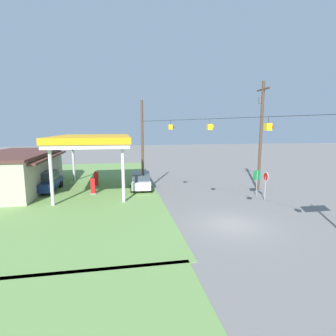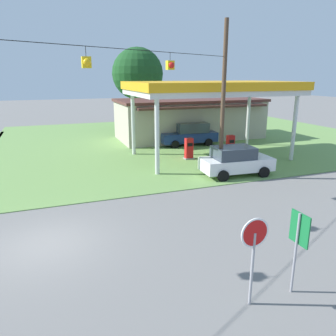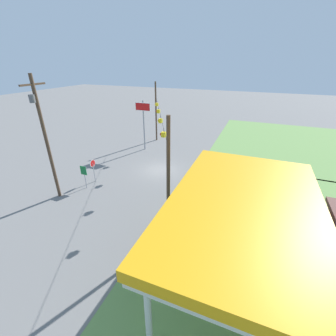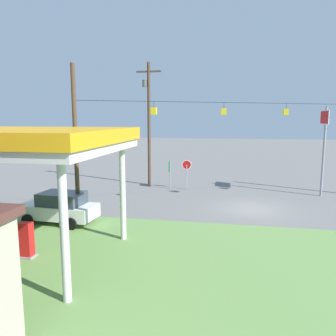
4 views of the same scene
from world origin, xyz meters
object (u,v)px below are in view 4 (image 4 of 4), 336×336
route_sign (170,169)px  utility_pole_main (149,118)px  car_at_pumps_front (60,207)px  stop_sign_overhead (324,133)px  stop_sign_roadside (187,168)px  fuel_pump_near (26,241)px

route_sign → utility_pole_main: utility_pole_main is taller
car_at_pumps_front → utility_pole_main: (-2.32, -11.75, 5.08)m
stop_sign_overhead → car_at_pumps_front: bearing=31.1°
car_at_pumps_front → route_sign: bearing=-109.8°
route_sign → stop_sign_overhead: bearing=177.9°
car_at_pumps_front → utility_pole_main: size_ratio=0.41×
stop_sign_roadside → utility_pole_main: utility_pole_main is taller
car_at_pumps_front → utility_pole_main: utility_pole_main is taller
stop_sign_overhead → utility_pole_main: size_ratio=0.64×
car_at_pumps_front → stop_sign_overhead: bearing=-145.2°
car_at_pumps_front → utility_pole_main: bearing=-97.6°
utility_pole_main → car_at_pumps_front: bearing=78.8°
route_sign → utility_pole_main: 5.00m
fuel_pump_near → utility_pole_main: size_ratio=0.15×
car_at_pumps_front → route_sign: route_sign is taller
stop_sign_roadside → stop_sign_overhead: size_ratio=0.36×
route_sign → utility_pole_main: (2.16, -1.37, 4.29)m
route_sign → stop_sign_roadside: bearing=-178.7°
stop_sign_roadside → stop_sign_overhead: stop_sign_overhead is taller
stop_sign_roadside → stop_sign_overhead: bearing=-2.6°
car_at_pumps_front → fuel_pump_near: bearing=106.1°
car_at_pumps_front → route_sign: size_ratio=1.85×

